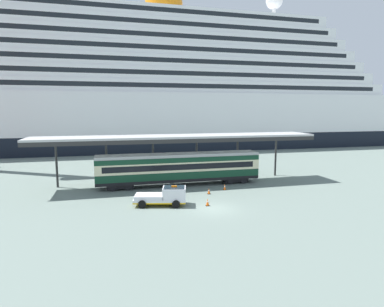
{
  "coord_description": "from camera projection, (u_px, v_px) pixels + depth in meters",
  "views": [
    {
      "loc": [
        -9.54,
        -28.9,
        9.61
      ],
      "look_at": [
        -0.38,
        7.35,
        4.5
      ],
      "focal_mm": 29.99,
      "sensor_mm": 36.0,
      "label": 1
    }
  ],
  "objects": [
    {
      "name": "service_truck",
      "position": [
        165.0,
        196.0,
        32.4
      ],
      "size": [
        5.53,
        3.17,
        2.02
      ],
      "color": "white",
      "rests_on": "ground"
    },
    {
      "name": "traffic_cone_mid",
      "position": [
        208.0,
        202.0,
        32.29
      ],
      "size": [
        0.36,
        0.36,
        0.77
      ],
      "color": "black",
      "rests_on": "ground"
    },
    {
      "name": "cruise_ship",
      "position": [
        125.0,
        90.0,
        79.7
      ],
      "size": [
        143.57,
        25.46,
        41.02
      ],
      "color": "black",
      "rests_on": "ground"
    },
    {
      "name": "ground_plane",
      "position": [
        214.0,
        209.0,
        31.38
      ],
      "size": [
        400.0,
        400.0,
        0.0
      ],
      "primitive_type": "plane",
      "color": "slate"
    },
    {
      "name": "traffic_cone_near",
      "position": [
        209.0,
        191.0,
        36.83
      ],
      "size": [
        0.36,
        0.36,
        0.68
      ],
      "color": "black",
      "rests_on": "ground"
    },
    {
      "name": "traffic_cone_far",
      "position": [
        225.0,
        187.0,
        38.64
      ],
      "size": [
        0.36,
        0.36,
        0.74
      ],
      "color": "black",
      "rests_on": "ground"
    },
    {
      "name": "train_carriage",
      "position": [
        179.0,
        168.0,
        40.84
      ],
      "size": [
        20.68,
        2.81,
        4.11
      ],
      "color": "black",
      "rests_on": "ground"
    },
    {
      "name": "platform_canopy",
      "position": [
        178.0,
        138.0,
        40.77
      ],
      "size": [
        35.95,
        5.02,
        6.38
      ],
      "color": "#B3B3B3",
      "rests_on": "ground"
    }
  ]
}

